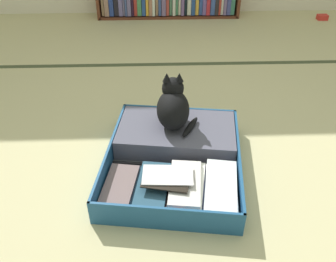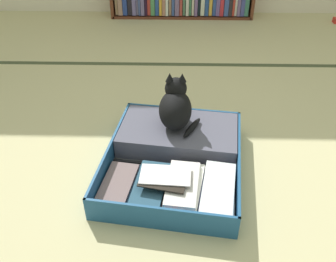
% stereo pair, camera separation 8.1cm
% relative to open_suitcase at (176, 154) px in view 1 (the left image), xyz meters
% --- Properties ---
extents(ground_plane, '(10.00, 10.00, 0.00)m').
position_rel_open_suitcase_xyz_m(ground_plane, '(0.11, 0.03, -0.06)').
color(ground_plane, '#C4BB89').
extents(tatami_border, '(4.80, 0.05, 0.00)m').
position_rel_open_suitcase_xyz_m(tatami_border, '(0.11, 1.16, -0.05)').
color(tatami_border, '#3F482E').
rests_on(tatami_border, ground_plane).
extents(open_suitcase, '(0.75, 0.85, 0.13)m').
position_rel_open_suitcase_xyz_m(open_suitcase, '(0.00, 0.00, 0.00)').
color(open_suitcase, '#1E5080').
rests_on(open_suitcase, ground_plane).
extents(black_cat, '(0.23, 0.27, 0.28)m').
position_rel_open_suitcase_xyz_m(black_cat, '(-0.01, 0.17, 0.18)').
color(black_cat, black).
rests_on(black_cat, open_suitcase).
extents(small_red_pouch, '(0.10, 0.07, 0.05)m').
position_rel_open_suitcase_xyz_m(small_red_pouch, '(1.59, 2.14, -0.03)').
color(small_red_pouch, red).
rests_on(small_red_pouch, ground_plane).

